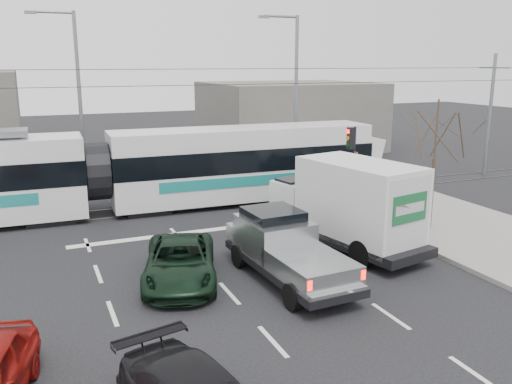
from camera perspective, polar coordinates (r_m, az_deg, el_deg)
name	(u,v)px	position (r m, az deg, el deg)	size (l,w,h in m)	color
ground	(283,284)	(16.49, 2.81, -9.67)	(120.00, 120.00, 0.00)	black
sidewalk_right	(506,244)	(21.71, 24.85, -4.97)	(6.00, 60.00, 0.15)	gray
rails	(190,205)	(25.39, -7.01, -1.39)	(60.00, 1.60, 0.03)	#33302D
building_right	(289,116)	(42.18, 3.44, 8.03)	(12.00, 10.00, 5.00)	#65615B
bare_tree	(436,135)	(21.68, 18.44, 5.67)	(2.40, 2.40, 5.00)	#47382B
traffic_signal	(352,150)	(24.31, 10.05, 4.42)	(0.44, 0.44, 3.60)	black
street_lamp_near	(293,88)	(30.99, 3.93, 10.91)	(2.38, 0.25, 9.00)	slate
street_lamp_far	(75,90)	(29.77, -18.48, 10.16)	(2.38, 0.25, 9.00)	slate
catenary	(187,122)	(24.69, -7.26, 7.32)	(60.00, 0.20, 7.00)	black
tram	(96,173)	(24.18, -16.51, 1.93)	(25.87, 3.35, 5.27)	silver
silver_pickup	(284,247)	(16.64, 2.92, -5.78)	(2.21, 5.60, 2.00)	black
box_truck	(348,205)	(19.41, 9.62, -1.34)	(3.42, 6.70, 3.19)	black
navy_pickup	(348,198)	(23.03, 9.62, -0.60)	(1.91, 4.65, 1.94)	black
green_car	(180,262)	(16.59, -7.99, -7.30)	(2.09, 4.52, 1.26)	black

